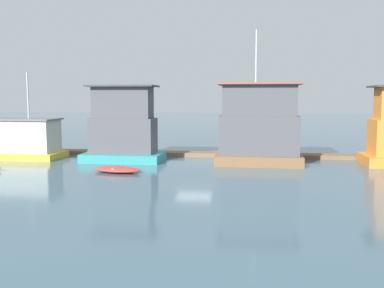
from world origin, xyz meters
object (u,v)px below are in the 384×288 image
(houseboat_teal, at_px, (123,129))
(houseboat_brown, at_px, (259,126))
(dinghy_red, at_px, (117,170))
(houseboat_yellow, at_px, (18,139))

(houseboat_teal, xyz_separation_m, houseboat_brown, (9.59, 0.28, 0.25))
(houseboat_brown, height_order, dinghy_red, houseboat_brown)
(houseboat_yellow, distance_m, houseboat_teal, 8.41)
(houseboat_teal, bearing_deg, dinghy_red, -77.66)
(houseboat_teal, height_order, dinghy_red, houseboat_teal)
(houseboat_brown, distance_m, dinghy_red, 10.19)
(houseboat_teal, xyz_separation_m, dinghy_red, (1.03, -4.69, -2.15))
(houseboat_brown, relative_size, dinghy_red, 2.78)
(houseboat_teal, relative_size, houseboat_brown, 0.62)
(houseboat_yellow, relative_size, houseboat_teal, 1.17)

